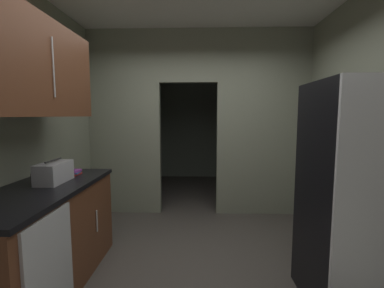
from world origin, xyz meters
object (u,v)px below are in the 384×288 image
(dishwasher, at_px, (51,275))
(book_stack, at_px, (73,172))
(refrigerator, at_px, (357,198))
(boombox, at_px, (54,172))

(dishwasher, distance_m, book_stack, 1.13)
(book_stack, bearing_deg, refrigerator, -13.58)
(refrigerator, relative_size, dishwasher, 2.08)
(boombox, distance_m, book_stack, 0.33)
(book_stack, bearing_deg, dishwasher, -73.63)
(refrigerator, bearing_deg, dishwasher, -171.12)
(refrigerator, xyz_separation_m, book_stack, (-2.54, 0.61, 0.05))
(dishwasher, distance_m, boombox, 0.93)
(boombox, height_order, book_stack, boombox)
(dishwasher, height_order, boombox, boombox)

